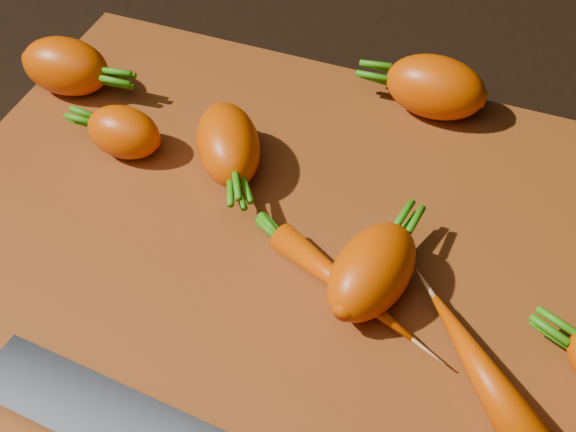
% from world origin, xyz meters
% --- Properties ---
extents(ground, '(2.00, 2.00, 0.01)m').
position_xyz_m(ground, '(0.00, 0.00, -0.01)').
color(ground, black).
extents(cutting_board, '(0.50, 0.40, 0.01)m').
position_xyz_m(cutting_board, '(0.00, 0.00, 0.01)').
color(cutting_board, brown).
rests_on(cutting_board, ground).
extents(carrot_0, '(0.07, 0.05, 0.05)m').
position_xyz_m(carrot_0, '(-0.22, 0.09, 0.03)').
color(carrot_0, '#DA4600').
rests_on(carrot_0, cutting_board).
extents(carrot_1, '(0.06, 0.04, 0.04)m').
position_xyz_m(carrot_1, '(-0.14, 0.04, 0.03)').
color(carrot_1, '#DA4600').
rests_on(carrot_1, cutting_board).
extents(carrot_2, '(0.08, 0.09, 0.04)m').
position_xyz_m(carrot_2, '(-0.06, 0.06, 0.03)').
color(carrot_2, '#DA4600').
rests_on(carrot_2, cutting_board).
extents(carrot_3, '(0.06, 0.09, 0.05)m').
position_xyz_m(carrot_3, '(0.07, -0.02, 0.03)').
color(carrot_3, '#DA4600').
rests_on(carrot_3, cutting_board).
extents(carrot_4, '(0.08, 0.05, 0.05)m').
position_xyz_m(carrot_4, '(0.06, 0.17, 0.04)').
color(carrot_4, '#DA4600').
rests_on(carrot_4, cutting_board).
extents(carrot_6, '(0.11, 0.07, 0.02)m').
position_xyz_m(carrot_6, '(0.05, -0.03, 0.02)').
color(carrot_6, '#DA4600').
rests_on(carrot_6, cutting_board).
extents(carrot_7, '(0.10, 0.10, 0.03)m').
position_xyz_m(carrot_7, '(0.14, -0.06, 0.03)').
color(carrot_7, '#DA4600').
rests_on(carrot_7, cutting_board).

